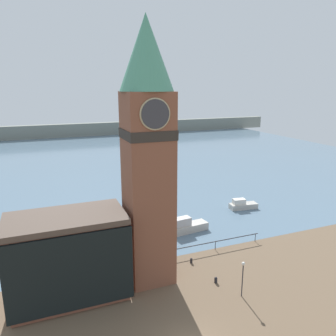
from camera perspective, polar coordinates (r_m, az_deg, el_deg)
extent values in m
cube|color=slate|center=(93.62, -15.63, 1.81)|extent=(160.00, 120.00, 0.00)
cube|color=gray|center=(132.57, -17.63, 6.23)|extent=(180.00, 3.00, 5.00)
cube|color=#232328|center=(40.20, 8.26, -12.56)|extent=(12.02, 0.08, 0.08)
cylinder|color=#232328|center=(38.19, 0.51, -14.81)|extent=(0.07, 0.07, 1.05)
cylinder|color=#232328|center=(40.44, 8.24, -13.23)|extent=(0.07, 0.07, 1.05)
cylinder|color=#232328|center=(43.32, 14.95, -11.65)|extent=(0.07, 0.07, 1.05)
cube|color=brown|center=(31.39, -3.46, -3.97)|extent=(4.22, 4.22, 18.51)
cube|color=#2D2823|center=(30.15, -3.61, 5.99)|extent=(4.34, 4.34, 0.90)
cylinder|color=tan|center=(27.90, -2.27, 9.36)|extent=(2.72, 0.12, 2.72)
cylinder|color=#333338|center=(27.82, -2.21, 9.35)|extent=(2.47, 0.12, 2.47)
cylinder|color=tan|center=(30.68, 0.24, 9.79)|extent=(0.12, 2.72, 2.72)
cylinder|color=#333338|center=(30.72, 0.39, 9.80)|extent=(0.12, 2.47, 2.47)
cone|color=#4C9375|center=(30.00, -3.83, 19.40)|extent=(4.85, 4.85, 6.51)
cube|color=brown|center=(32.07, -16.94, -14.96)|extent=(9.95, 5.33, 7.45)
cube|color=#4C3D33|center=(30.39, -17.47, -8.37)|extent=(10.35, 5.73, 0.50)
cube|color=black|center=(29.55, -16.45, -17.26)|extent=(10.45, 0.30, 6.85)
cube|color=#B7B2A8|center=(44.71, 3.48, -10.35)|extent=(5.70, 2.32, 1.02)
cube|color=#B2B2B2|center=(43.81, 2.37, -9.35)|extent=(2.56, 1.47, 1.10)
cube|color=#B7B2A8|center=(53.91, 12.98, -6.46)|extent=(4.57, 2.15, 0.83)
cube|color=silver|center=(53.29, 12.26, -5.71)|extent=(2.06, 1.36, 0.82)
cylinder|color=black|center=(34.65, 8.32, -18.82)|extent=(0.29, 0.29, 0.46)
sphere|color=black|center=(34.52, 8.34, -18.50)|extent=(0.31, 0.31, 0.31)
cylinder|color=black|center=(37.60, 4.07, -15.87)|extent=(0.26, 0.26, 0.45)
sphere|color=black|center=(37.49, 4.07, -15.57)|extent=(0.28, 0.28, 0.28)
cylinder|color=#2D2D33|center=(32.47, 12.82, -18.57)|extent=(0.10, 0.10, 3.26)
sphere|color=silver|center=(31.59, 13.00, -15.93)|extent=(0.32, 0.32, 0.32)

